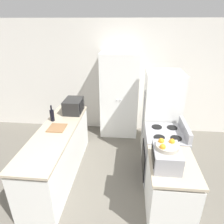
% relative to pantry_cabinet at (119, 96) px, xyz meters
% --- Properties ---
extents(wall_back, '(7.00, 0.06, 2.60)m').
position_rel_pantry_cabinet_xyz_m(wall_back, '(-0.07, 0.30, 0.33)').
color(wall_back, silver).
rests_on(wall_back, ground_plane).
extents(counter_left, '(0.60, 2.15, 0.89)m').
position_rel_pantry_cabinet_xyz_m(counter_left, '(-0.96, -1.56, -0.54)').
color(counter_left, silver).
rests_on(counter_left, ground_plane).
extents(counter_right, '(0.60, 0.82, 0.89)m').
position_rel_pantry_cabinet_xyz_m(counter_right, '(0.82, -2.23, -0.54)').
color(counter_right, silver).
rests_on(counter_right, ground_plane).
extents(pantry_cabinet, '(0.85, 0.52, 1.93)m').
position_rel_pantry_cabinet_xyz_m(pantry_cabinet, '(0.00, 0.00, 0.00)').
color(pantry_cabinet, white).
rests_on(pantry_cabinet, ground_plane).
extents(stove, '(0.66, 0.71, 1.05)m').
position_rel_pantry_cabinet_xyz_m(stove, '(0.84, -1.45, -0.52)').
color(stove, '#9E9EA3').
rests_on(stove, ground_plane).
extents(refrigerator, '(0.69, 0.68, 1.71)m').
position_rel_pantry_cabinet_xyz_m(refrigerator, '(0.85, -0.71, -0.11)').
color(refrigerator, white).
rests_on(refrigerator, ground_plane).
extents(microwave, '(0.33, 0.44, 0.27)m').
position_rel_pantry_cabinet_xyz_m(microwave, '(-0.85, -0.80, 0.05)').
color(microwave, black).
rests_on(microwave, counter_left).
extents(wine_bottle, '(0.07, 0.07, 0.30)m').
position_rel_pantry_cabinet_xyz_m(wine_bottle, '(-1.13, -1.21, 0.03)').
color(wine_bottle, black).
rests_on(wine_bottle, counter_left).
extents(toaster_oven, '(0.33, 0.44, 0.24)m').
position_rel_pantry_cabinet_xyz_m(toaster_oven, '(0.71, -2.26, 0.04)').
color(toaster_oven, '#939399').
rests_on(toaster_oven, counter_right).
extents(fruit_bowl, '(0.27, 0.27, 0.10)m').
position_rel_pantry_cabinet_xyz_m(fruit_bowl, '(0.70, -2.25, 0.19)').
color(fruit_bowl, '#B2A893').
rests_on(fruit_bowl, toaster_oven).
extents(cutting_board, '(0.28, 0.30, 0.02)m').
position_rel_pantry_cabinet_xyz_m(cutting_board, '(-0.96, -1.48, -0.07)').
color(cutting_board, '#8E6642').
rests_on(cutting_board, counter_left).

